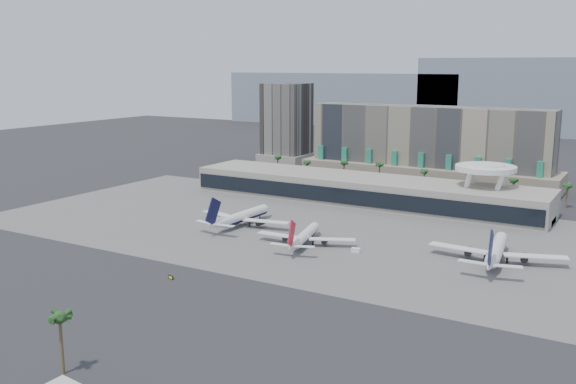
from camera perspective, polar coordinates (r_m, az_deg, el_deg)
The scene contains 15 objects.
ground at distance 213.67m, azimuth -5.46°, elevation -6.29°, with size 900.00×900.00×0.00m, color #232326.
apron_pad at distance 258.41m, azimuth 1.70°, elevation -3.12°, with size 260.00×130.00×0.06m, color #5B5B59.
mountain_ridge at distance 642.13m, azimuth 22.33°, elevation 7.40°, with size 680.00×60.00×70.00m.
hotel at distance 359.56m, azimuth 12.35°, elevation 3.44°, with size 140.00×30.00×42.00m.
office_tower at distance 425.30m, azimuth -0.11°, elevation 5.72°, with size 30.00×30.00×52.00m.
terminal at distance 305.07m, azimuth 6.67°, elevation 0.29°, with size 170.00×32.50×14.50m.
saucer_structure at distance 291.64m, azimuth 17.15°, elevation 1.74°, with size 26.00×26.00×21.89m.
palm_row at distance 333.94m, azimuth 10.23°, elevation 1.84°, with size 157.80×2.80×13.10m.
airliner_left at distance 260.24m, azimuth -4.14°, elevation -2.19°, with size 42.24×43.49×15.01m.
airliner_centre at distance 232.39m, azimuth 1.48°, elevation -3.93°, with size 36.32×37.74×13.22m.
airliner_right at distance 222.95m, azimuth 18.01°, elevation -4.98°, with size 44.68×46.24×15.99m.
service_vehicle_a at distance 265.83m, azimuth -5.79°, elevation -2.49°, with size 5.16×2.52×2.52m, color silver.
service_vehicle_b at distance 225.34m, azimuth 6.05°, elevation -5.16°, with size 3.03×1.73×1.56m, color white.
taxiway_sign at distance 200.47m, azimuth -10.37°, elevation -7.47°, with size 2.40×0.99×1.09m.
near_palm_b at distance 144.56m, azimuth -19.60°, elevation -11.00°, with size 6.00×6.00×14.07m.
Camera 1 is at (120.11, -164.53, 64.49)m, focal length 40.00 mm.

